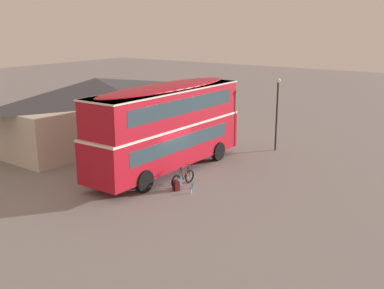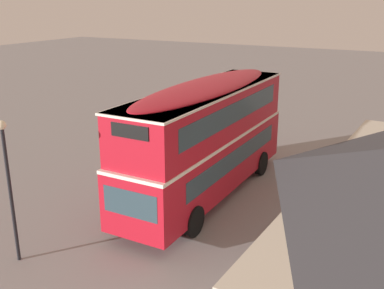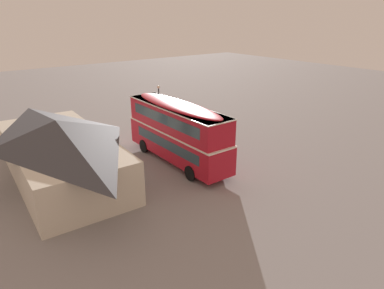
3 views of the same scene
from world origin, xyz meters
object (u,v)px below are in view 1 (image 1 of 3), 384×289
Objects in this scene: street_lamp at (277,106)px; water_bottle_clear_plastic at (191,191)px; touring_bicycle at (182,179)px; water_bottle_blue_sports at (192,186)px; double_decker_bus at (167,124)px; backpack_on_ground at (176,185)px.

water_bottle_clear_plastic is at bearing -179.17° from street_lamp.
touring_bicycle reaches higher than water_bottle_blue_sports.
double_decker_bus is 4.57m from water_bottle_clear_plastic.
touring_bicycle is at bearing -125.66° from double_decker_bus.
water_bottle_blue_sports is at bearing 178.52° from street_lamp.
backpack_on_ground reaches higher than water_bottle_clear_plastic.
double_decker_bus is 47.27× the size of water_bottle_clear_plastic.
street_lamp reaches higher than touring_bicycle.
water_bottle_blue_sports is at bearing -119.18° from double_decker_bus.
water_bottle_blue_sports is 0.05× the size of street_lamp.
double_decker_bus reaches higher than water_bottle_clear_plastic.
street_lamp reaches higher than backpack_on_ground.
double_decker_bus is 4.05m from water_bottle_blue_sports.
touring_bicycle is 9.25m from street_lamp.
water_bottle_clear_plastic is 0.05× the size of street_lamp.
double_decker_bus is 19.36× the size of backpack_on_ground.
backpack_on_ground is at bearing -134.57° from double_decker_bus.
touring_bicycle is at bearing 90.22° from water_bottle_blue_sports.
water_bottle_clear_plastic is at bearing -150.58° from water_bottle_blue_sports.
touring_bicycle is 3.15× the size of backpack_on_ground.
double_decker_bus reaches higher than touring_bicycle.
water_bottle_blue_sports is (-1.53, -2.75, -2.54)m from double_decker_bus.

